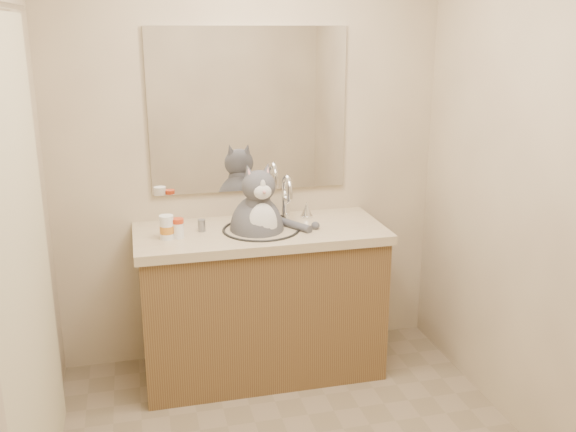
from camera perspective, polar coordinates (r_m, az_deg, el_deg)
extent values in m
cube|color=beige|center=(3.64, -3.46, 5.46)|extent=(2.20, 0.01, 2.40)
cube|color=beige|center=(1.38, 16.52, -14.55)|extent=(2.20, 0.01, 2.40)
cube|color=beige|center=(2.94, 23.10, 1.45)|extent=(0.01, 2.50, 2.40)
cube|color=brown|center=(3.62, -2.40, -7.96)|extent=(1.30, 0.55, 0.80)
cube|color=#BDB087|center=(3.46, -2.48, -1.54)|extent=(1.34, 0.59, 0.05)
torus|color=black|center=(3.43, -2.42, -1.21)|extent=(0.42, 0.42, 0.02)
ellipsoid|color=white|center=(3.46, -2.40, -2.43)|extent=(0.40, 0.40, 0.15)
cylinder|color=silver|center=(3.60, -0.33, 1.27)|extent=(0.03, 0.03, 0.18)
torus|color=silver|center=(3.52, -0.08, 2.41)|extent=(0.03, 0.16, 0.16)
cone|color=silver|center=(3.65, 1.66, 0.64)|extent=(0.06, 0.06, 0.08)
cube|color=white|center=(3.58, -3.47, 9.32)|extent=(1.10, 0.02, 0.90)
cube|color=beige|center=(2.56, -22.17, -5.29)|extent=(0.01, 1.20, 1.90)
ellipsoid|color=#4E4E53|center=(3.45, -2.78, -1.35)|extent=(0.32, 0.35, 0.39)
ellipsoid|color=silver|center=(3.34, -2.28, -0.89)|extent=(0.17, 0.10, 0.25)
ellipsoid|color=#4E4E53|center=(3.34, -2.62, 2.66)|extent=(0.19, 0.17, 0.17)
ellipsoid|color=silver|center=(3.28, -2.26, 2.13)|extent=(0.10, 0.05, 0.08)
sphere|color=#D88C8C|center=(3.25, -2.12, 2.14)|extent=(0.02, 0.02, 0.02)
cone|color=#4E4E53|center=(3.32, -3.53, 3.98)|extent=(0.08, 0.07, 0.09)
cone|color=#4E4E53|center=(3.35, -1.89, 4.11)|extent=(0.08, 0.07, 0.09)
cylinder|color=#4E4E53|center=(3.46, 0.40, -0.77)|extent=(0.17, 0.25, 0.04)
cylinder|color=white|center=(3.34, -9.73, -1.27)|extent=(0.06, 0.06, 0.08)
cylinder|color=#BC3514|center=(3.33, -9.77, -0.43)|extent=(0.06, 0.06, 0.02)
cylinder|color=white|center=(3.33, -10.73, -1.19)|extent=(0.09, 0.09, 0.10)
cylinder|color=orange|center=(3.33, -10.73, -1.19)|extent=(0.09, 0.09, 0.04)
cylinder|color=white|center=(3.32, -10.78, -0.17)|extent=(0.10, 0.10, 0.02)
cylinder|color=gray|center=(3.43, -7.69, -0.84)|extent=(0.05, 0.05, 0.06)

